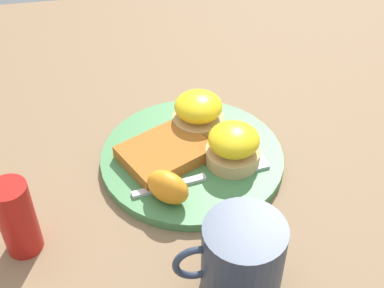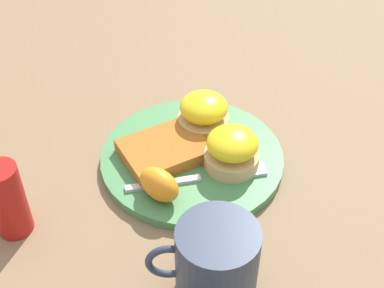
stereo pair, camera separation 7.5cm
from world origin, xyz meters
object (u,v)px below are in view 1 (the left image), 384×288
(sandwich_benedict_left, at_px, (233,146))
(cup, at_px, (241,259))
(fork, at_px, (211,175))
(condiment_bottle, at_px, (17,218))
(sandwich_benedict_right, at_px, (198,113))
(orange_wedge, at_px, (168,187))
(hashbrown_patty, at_px, (164,150))

(sandwich_benedict_left, bearing_deg, cup, 79.30)
(fork, height_order, condiment_bottle, condiment_bottle)
(sandwich_benedict_left, relative_size, cup, 0.63)
(sandwich_benedict_right, distance_m, orange_wedge, 0.15)
(cup, bearing_deg, orange_wedge, -65.15)
(sandwich_benedict_right, height_order, hashbrown_patty, sandwich_benedict_right)
(sandwich_benedict_right, xyz_separation_m, condiment_bottle, (0.25, 0.17, 0.01))
(sandwich_benedict_left, bearing_deg, condiment_bottle, 18.15)
(fork, bearing_deg, sandwich_benedict_right, -91.10)
(orange_wedge, xyz_separation_m, fork, (-0.06, -0.03, -0.02))
(cup, relative_size, condiment_bottle, 1.18)
(hashbrown_patty, bearing_deg, condiment_bottle, 32.41)
(orange_wedge, relative_size, fork, 0.31)
(sandwich_benedict_right, bearing_deg, condiment_bottle, 35.06)
(sandwich_benedict_right, relative_size, hashbrown_patty, 0.66)
(orange_wedge, bearing_deg, cup, 114.85)
(sandwich_benedict_left, height_order, fork, sandwich_benedict_left)
(sandwich_benedict_right, xyz_separation_m, fork, (0.00, 0.11, -0.03))
(sandwich_benedict_left, height_order, sandwich_benedict_right, same)
(hashbrown_patty, distance_m, fork, 0.08)
(fork, bearing_deg, sandwich_benedict_left, -144.35)
(sandwich_benedict_right, relative_size, condiment_bottle, 0.74)
(sandwich_benedict_left, xyz_separation_m, orange_wedge, (0.10, 0.06, -0.01))
(sandwich_benedict_left, bearing_deg, hashbrown_patty, -16.40)
(condiment_bottle, bearing_deg, hashbrown_patty, -147.59)
(sandwich_benedict_left, bearing_deg, orange_wedge, 29.93)
(sandwich_benedict_left, xyz_separation_m, hashbrown_patty, (0.09, -0.03, -0.02))
(sandwich_benedict_right, xyz_separation_m, hashbrown_patty, (0.06, 0.05, -0.02))
(orange_wedge, relative_size, cup, 0.49)
(sandwich_benedict_right, bearing_deg, hashbrown_patty, 42.55)
(sandwich_benedict_right, bearing_deg, cup, 89.60)
(sandwich_benedict_right, bearing_deg, fork, 88.90)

